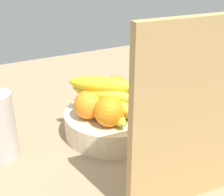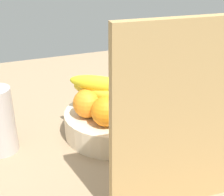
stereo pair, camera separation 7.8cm
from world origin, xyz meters
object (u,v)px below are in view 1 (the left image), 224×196
Objects in this scene: orange_top_stack at (138,94)px; cutting_board at (200,117)px; fruit_bowl at (112,122)px; orange_front_left at (115,88)px; banana_bunch at (105,97)px; orange_front_right at (100,94)px; orange_back_left at (109,111)px; orange_center at (88,105)px; orange_back_right at (129,104)px.

cutting_board is at bearing 80.85° from orange_top_stack.
fruit_bowl is 9.84cm from orange_front_left.
banana_bunch reaches higher than orange_top_stack.
orange_front_right and orange_top_stack have the same top height.
orange_back_left is 12.21cm from orange_top_stack.
orange_front_right is 33.58cm from cutting_board.
orange_front_right is 6.54cm from orange_center.
orange_center is 4.49cm from banana_bunch.
orange_front_right is 1.00× the size of orange_top_stack.
orange_front_right and orange_back_left have the same top height.
orange_top_stack is at bearing -155.62° from orange_back_left.
orange_back_right is at bearing 152.52° from orange_center.
orange_top_stack reaches higher than fruit_bowl.
orange_front_left reaches higher than fruit_bowl.
orange_center is at bearing -16.83° from banana_bunch.
orange_back_right is 1.00× the size of orange_top_stack.
orange_front_left and orange_back_right have the same top height.
orange_back_right reaches higher than fruit_bowl.
cutting_board reaches higher than orange_top_stack.
orange_top_stack is 29.12cm from cutting_board.
orange_front_left is 1.00× the size of orange_back_right.
orange_front_left is 10.58cm from orange_back_right.
orange_front_left is at bearing -87.46° from cutting_board.
orange_back_left is at bearing 76.84° from orange_front_right.
orange_front_right is at bearing -69.67° from fruit_bowl.
orange_center is at bearing 38.17° from orange_front_right.
orange_back_right is at bearing 38.41° from orange_top_stack.
orange_back_left is 0.41× the size of banana_bunch.
banana_bunch reaches higher than orange_back_right.
orange_center is 1.00× the size of orange_back_left.
fruit_bowl is 3.41× the size of orange_front_left.
orange_front_right is at bearing -77.83° from cutting_board.
orange_center reaches higher than fruit_bowl.
cutting_board is at bearing 106.42° from orange_back_left.
cutting_board reaches higher than orange_front_right.
fruit_bowl is 3.41× the size of orange_center.
orange_top_stack is (-3.33, 6.43, 0.00)cm from orange_front_left.
banana_bunch reaches higher than orange_center.
orange_center is at bearing -66.95° from cutting_board.
fruit_bowl is 0.70× the size of cutting_board.
cutting_board is (-5.52, 27.08, 6.35)cm from banana_bunch.
banana_bunch is at bearing 3.30° from orange_top_stack.
orange_front_left is at bearing -151.47° from orange_center.
orange_front_left and orange_back_left have the same top height.
banana_bunch reaches higher than orange_front_left.
orange_front_left is 13.87cm from orange_back_left.
orange_front_right is at bearing -27.88° from orange_top_stack.
orange_front_right is 10.01cm from orange_top_stack.
orange_center is (6.63, 0.01, 6.87)cm from fruit_bowl.
orange_front_right is 1.00× the size of orange_center.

